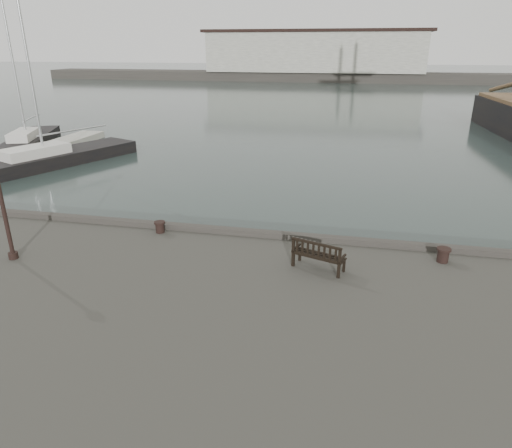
{
  "coord_description": "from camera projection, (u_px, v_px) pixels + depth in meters",
  "views": [
    {
      "loc": [
        1.79,
        -13.32,
        7.22
      ],
      "look_at": [
        -0.96,
        -0.5,
        2.1
      ],
      "focal_mm": 32.0,
      "sensor_mm": 36.0,
      "label": 1
    }
  ],
  "objects": [
    {
      "name": "bollard_left",
      "position": [
        160.0,
        227.0,
        14.79
      ],
      "size": [
        0.47,
        0.47,
        0.37
      ],
      "primitive_type": "cylinder",
      "rotation": [
        0.0,
        0.0,
        0.4
      ],
      "color": "black",
      "rests_on": "quay"
    },
    {
      "name": "breakwater",
      "position": [
        330.0,
        61.0,
        98.22
      ],
      "size": [
        140.0,
        9.5,
        12.2
      ],
      "color": "#383530",
      "rests_on": "ground"
    },
    {
      "name": "bollard_right",
      "position": [
        443.0,
        255.0,
        12.76
      ],
      "size": [
        0.44,
        0.44,
        0.41
      ],
      "primitive_type": "cylinder",
      "rotation": [
        0.0,
        0.0,
        -0.12
      ],
      "color": "black",
      "rests_on": "quay"
    },
    {
      "name": "ground",
      "position": [
        287.0,
        280.0,
        15.1
      ],
      "size": [
        400.0,
        400.0,
        0.0
      ],
      "primitive_type": "plane",
      "color": "black",
      "rests_on": "ground"
    },
    {
      "name": "yacht_c",
      "position": [
        54.0,
        161.0,
        29.66
      ],
      "size": [
        7.04,
        11.66,
        15.2
      ],
      "rotation": [
        0.0,
        0.0,
        -0.4
      ],
      "color": "black",
      "rests_on": "ground"
    },
    {
      "name": "yacht_b",
      "position": [
        30.0,
        144.0,
        35.02
      ],
      "size": [
        5.83,
        10.29,
        13.44
      ],
      "rotation": [
        0.0,
        0.0,
        0.38
      ],
      "color": "black",
      "rests_on": "ground"
    },
    {
      "name": "bench",
      "position": [
        318.0,
        260.0,
        12.31
      ],
      "size": [
        1.52,
        0.94,
        0.82
      ],
      "rotation": [
        0.0,
        0.0,
        -0.33
      ],
      "color": "black",
      "rests_on": "quay"
    }
  ]
}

